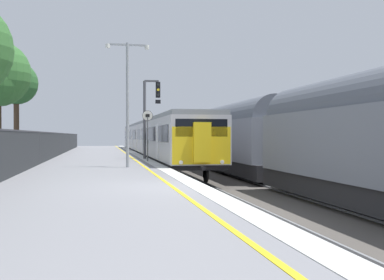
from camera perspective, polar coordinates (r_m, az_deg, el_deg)
name	(u,v)px	position (r m, az deg, el deg)	size (l,w,h in m)	color
ground	(271,205)	(14.31, 9.59, -7.80)	(17.40, 110.00, 1.21)	gray
commuter_train_at_platform	(152,138)	(41.59, -4.87, 0.25)	(2.83, 42.09, 3.81)	#B7B7BC
freight_train_adjacent_track	(283,136)	(22.49, 11.05, 0.46)	(2.60, 27.10, 4.48)	#232326
signal_gantry	(149,110)	(29.77, -5.27, 3.71)	(1.10, 0.24, 4.99)	#47474C
speed_limit_sign	(148,129)	(26.75, -5.44, 1.33)	(0.59, 0.08, 2.90)	#59595B
platform_lamp_mid	(128,94)	(21.92, -7.86, 5.57)	(2.00, 0.20, 5.76)	#93999E
background_tree_left	(17,85)	(34.60, -20.55, 6.33)	(2.94, 2.94, 6.56)	#473323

